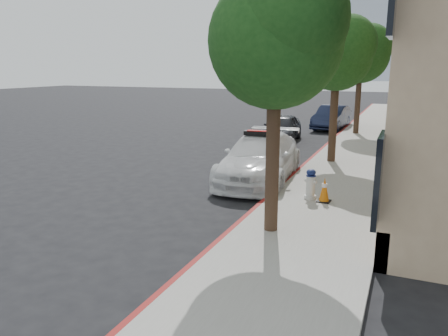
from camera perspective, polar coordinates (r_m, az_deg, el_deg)
ground at (r=12.86m, az=-3.70°, el=-3.83°), size 120.00×120.00×0.00m
sidewalk at (r=21.38m, az=17.42°, el=2.62°), size 3.20×50.00×0.15m
curb_strip at (r=21.58m, az=13.36°, el=2.96°), size 0.12×50.00×0.15m
tower_right at (r=147.15m, az=25.67°, el=19.00°), size 14.00×14.00×44.00m
tree_near at (r=9.36m, az=6.90°, el=16.28°), size 2.92×2.82×5.62m
tree_mid at (r=17.17m, az=14.64°, el=14.09°), size 2.77×2.64×5.43m
tree_far at (r=25.11m, az=17.53°, el=13.98°), size 3.10×3.00×5.81m
police_car at (r=14.62m, az=4.76°, el=1.34°), size 2.62×5.47×1.69m
parked_car_mid at (r=22.56m, az=7.53°, el=5.23°), size 2.00×4.21×1.39m
parked_car_far at (r=27.67m, az=13.90°, el=6.43°), size 1.86×4.43×1.42m
fire_hydrant at (r=12.31m, az=11.25°, el=-2.11°), size 0.36×0.33×0.85m
traffic_cone at (r=12.15m, az=12.98°, el=-2.79°), size 0.37×0.37×0.67m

